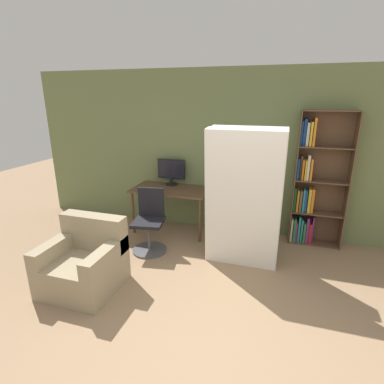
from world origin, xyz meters
name	(u,v)px	position (x,y,z in m)	size (l,w,h in m)	color
ground_plane	(209,360)	(0.00, 0.00, 0.00)	(16.00, 16.00, 0.00)	#937556
wall_back	(253,155)	(0.00, 2.86, 1.35)	(8.00, 0.06, 2.70)	#6B7A4C
desk	(171,194)	(-1.30, 2.48, 0.67)	(1.30, 0.70, 0.76)	brown
monitor	(171,171)	(-1.38, 2.71, 1.02)	(0.50, 0.21, 0.46)	black
office_chair	(150,226)	(-1.37, 1.73, 0.39)	(0.52, 0.52, 0.95)	#4C4C51
bookshelf	(313,186)	(0.95, 2.72, 0.94)	(0.77, 0.28, 2.08)	brown
mattress_near	(243,201)	(0.02, 1.70, 0.95)	(0.99, 0.34, 1.89)	silver
mattress_far	(246,195)	(0.02, 1.96, 0.95)	(0.99, 0.32, 1.89)	silver
armchair	(85,263)	(-1.73, 0.64, 0.32)	(0.85, 0.80, 0.85)	gray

